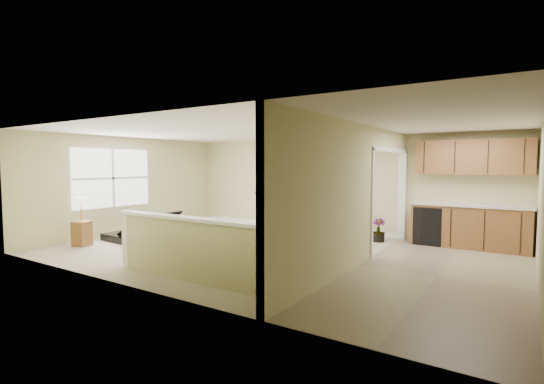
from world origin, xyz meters
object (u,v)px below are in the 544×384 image
Objects in this scene: piano at (148,213)px; small_plant at (378,232)px; piano_bench at (209,233)px; lamp_stand at (82,225)px; loveseat at (324,221)px; accent_table at (285,216)px; palm_plant at (279,205)px.

piano reaches higher than small_plant.
small_plant is (4.78, 2.67, -0.40)m from piano.
lamp_stand is at bearing -144.82° from piano_bench.
loveseat is 2.65× the size of accent_table.
small_plant is at bearing 0.71° from accent_table.
accent_table is 0.39m from palm_plant.
piano is 4.40m from loveseat.
palm_plant is (2.00, 2.72, 0.06)m from piano.
palm_plant is at bearing 161.87° from accent_table.
piano_bench is 3.11m from loveseat.
accent_table reaches higher than small_plant.
loveseat is at bearing 48.58° from lamp_stand.
lamp_stand is at bearing -143.06° from small_plant.
loveseat is 1.57m from small_plant.
loveseat is 3.16× the size of small_plant.
lamp_stand is at bearing -125.37° from accent_table.
lamp_stand is (-2.57, -4.08, -0.23)m from palm_plant.
piano is 5.48m from small_plant.
piano is 1.45× the size of palm_plant.
piano_bench is 0.57× the size of palm_plant.
accent_table is 0.60× the size of lamp_stand.
small_plant is at bearing 38.21° from piano_bench.
palm_plant is at bearing 58.06° from piano.
piano_bench is 1.23× the size of accent_table.
loveseat is 1.60× the size of lamp_stand.
loveseat is at bearing 18.69° from accent_table.
loveseat is at bearing 11.21° from palm_plant.
loveseat is 1.32m from palm_plant.
loveseat is (1.53, 2.71, 0.06)m from piano_bench.
palm_plant reaches higher than accent_table.
piano is 1.18× the size of loveseat.
loveseat is at bearing 168.93° from small_plant.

